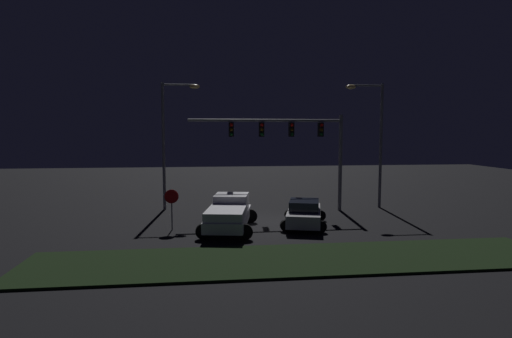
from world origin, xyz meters
The scene contains 8 objects.
ground_plane centered at (0.00, 0.00, 0.00)m, with size 80.00×80.00×0.00m, color black.
grass_median centered at (0.00, -7.65, 0.05)m, with size 22.18×4.31×0.10m, color black.
pickup_truck centered at (-2.49, -1.85, 1.00)m, with size 3.51×5.67×1.80m.
car_sedan centered at (1.77, -1.49, 0.74)m, with size 3.20×4.72×1.51m.
traffic_signal_gantry centered at (1.94, 2.91, 5.03)m, with size 10.32×0.56×6.50m.
street_lamp_left centered at (-6.14, 4.65, 5.42)m, with size 2.61×0.44×8.68m.
street_lamp_right centered at (7.93, 3.62, 5.43)m, with size 2.72×0.44×8.69m.
stop_sign centered at (-5.60, -1.58, 1.56)m, with size 0.76×0.08×2.23m.
Camera 1 is at (-3.60, -23.88, 5.29)m, focal length 28.69 mm.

